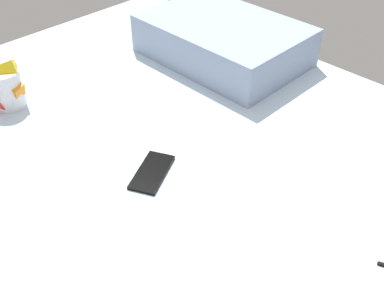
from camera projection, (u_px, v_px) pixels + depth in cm
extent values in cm
cube|color=silver|center=(176.00, 185.00, 119.13)|extent=(180.00, 140.00, 18.00)
cylinder|color=silver|center=(7.00, 89.00, 128.95)|extent=(9.00, 9.00, 11.00)
cube|color=red|center=(1.00, 98.00, 128.80)|extent=(6.51, 7.67, 7.02)
cube|color=orange|center=(12.00, 88.00, 128.12)|extent=(8.01, 5.88, 6.72)
cube|color=yellow|center=(7.00, 77.00, 127.62)|extent=(6.49, 6.05, 6.27)
cube|color=yellow|center=(9.00, 69.00, 126.13)|extent=(6.73, 5.63, 6.12)
cube|color=black|center=(152.00, 172.00, 109.14)|extent=(12.37, 15.56, 0.80)
cube|color=#8C9EB7|center=(223.00, 40.00, 150.83)|extent=(52.00, 36.00, 13.00)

